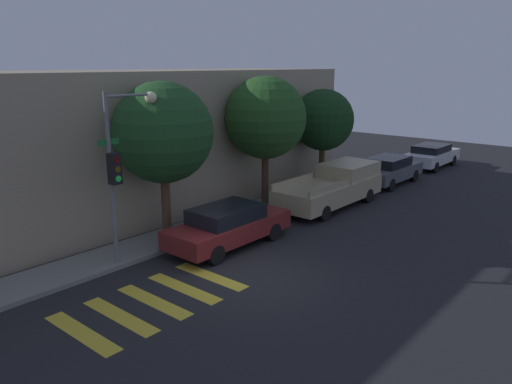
% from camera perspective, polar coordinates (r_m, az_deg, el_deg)
% --- Properties ---
extents(ground_plane, '(60.00, 60.00, 0.00)m').
position_cam_1_polar(ground_plane, '(14.56, -1.04, -9.62)').
color(ground_plane, black).
extents(sidewalk, '(26.00, 1.76, 0.14)m').
position_cam_1_polar(sidewalk, '(17.32, -11.26, -5.65)').
color(sidewalk, slate).
rests_on(sidewalk, ground).
extents(building_row, '(26.00, 6.00, 5.68)m').
position_cam_1_polar(building_row, '(20.09, -19.31, 4.77)').
color(building_row, gray).
rests_on(building_row, ground).
extents(crosswalk, '(4.55, 2.60, 0.00)m').
position_cam_1_polar(crosswalk, '(13.42, -11.60, -12.13)').
color(crosswalk, gold).
rests_on(crosswalk, ground).
extents(traffic_light_pole, '(2.10, 0.56, 5.20)m').
position_cam_1_polar(traffic_light_pole, '(14.98, -15.05, 4.25)').
color(traffic_light_pole, slate).
rests_on(traffic_light_pole, ground).
extents(sedan_near_corner, '(4.55, 1.79, 1.40)m').
position_cam_1_polar(sedan_near_corner, '(16.62, -3.19, -3.82)').
color(sedan_near_corner, maroon).
rests_on(sedan_near_corner, ground).
extents(pickup_truck, '(5.65, 2.04, 1.70)m').
position_cam_1_polar(pickup_truck, '(21.62, 8.87, 0.68)').
color(pickup_truck, tan).
rests_on(pickup_truck, ground).
extents(sedan_middle, '(4.37, 1.77, 1.40)m').
position_cam_1_polar(sedan_middle, '(26.18, 14.94, 2.49)').
color(sedan_middle, '#4C5156').
rests_on(sedan_middle, ground).
extents(sedan_far_end, '(4.51, 1.79, 1.33)m').
position_cam_1_polar(sedan_far_end, '(31.23, 19.42, 3.99)').
color(sedan_far_end, silver).
rests_on(sedan_far_end, ground).
extents(tree_near_corner, '(3.38, 3.38, 5.42)m').
position_cam_1_polar(tree_near_corner, '(16.90, -10.61, 6.65)').
color(tree_near_corner, '#4C3823').
rests_on(tree_near_corner, ground).
extents(tree_midblock, '(3.38, 3.38, 5.49)m').
position_cam_1_polar(tree_midblock, '(20.65, 1.07, 8.45)').
color(tree_midblock, '#42301E').
rests_on(tree_midblock, ground).
extents(tree_far_end, '(2.93, 2.93, 4.81)m').
position_cam_1_polar(tree_far_end, '(24.20, 7.67, 8.14)').
color(tree_far_end, '#4C3823').
rests_on(tree_far_end, ground).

